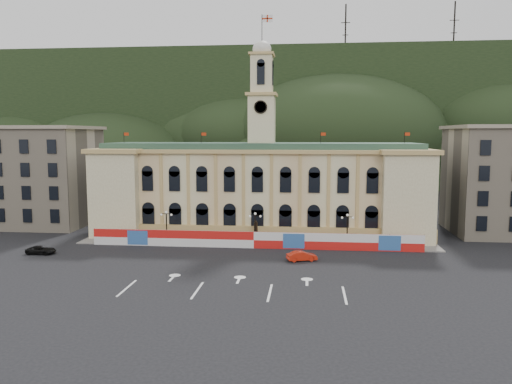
# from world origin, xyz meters

# --- Properties ---
(ground) EXTENTS (260.00, 260.00, 0.00)m
(ground) POSITION_xyz_m (0.00, 0.00, 0.00)
(ground) COLOR black
(ground) RESTS_ON ground
(lane_markings) EXTENTS (26.00, 10.00, 0.02)m
(lane_markings) POSITION_xyz_m (0.00, -5.00, 0.00)
(lane_markings) COLOR white
(lane_markings) RESTS_ON ground
(hill_ridge) EXTENTS (230.00, 80.00, 64.00)m
(hill_ridge) POSITION_xyz_m (0.03, 121.99, 19.48)
(hill_ridge) COLOR black
(hill_ridge) RESTS_ON ground
(city_hall) EXTENTS (56.20, 17.60, 37.10)m
(city_hall) POSITION_xyz_m (0.00, 27.63, 7.85)
(city_hall) COLOR beige
(city_hall) RESTS_ON ground
(side_building_left) EXTENTS (21.00, 17.00, 18.60)m
(side_building_left) POSITION_xyz_m (-43.00, 30.93, 9.33)
(side_building_left) COLOR #BAA990
(side_building_left) RESTS_ON ground
(hoarding_fence) EXTENTS (50.00, 0.44, 2.50)m
(hoarding_fence) POSITION_xyz_m (0.06, 15.07, 1.25)
(hoarding_fence) COLOR red
(hoarding_fence) RESTS_ON ground
(pavement) EXTENTS (56.00, 5.50, 0.16)m
(pavement) POSITION_xyz_m (0.00, 17.75, 0.08)
(pavement) COLOR slate
(pavement) RESTS_ON ground
(statue) EXTENTS (1.40, 1.40, 3.72)m
(statue) POSITION_xyz_m (0.00, 18.00, 1.19)
(statue) COLOR #595651
(statue) RESTS_ON ground
(lamp_left) EXTENTS (1.96, 0.44, 5.15)m
(lamp_left) POSITION_xyz_m (-14.00, 17.00, 3.07)
(lamp_left) COLOR black
(lamp_left) RESTS_ON ground
(lamp_center) EXTENTS (1.96, 0.44, 5.15)m
(lamp_center) POSITION_xyz_m (0.00, 17.00, 3.07)
(lamp_center) COLOR black
(lamp_center) RESTS_ON ground
(lamp_right) EXTENTS (1.96, 0.44, 5.15)m
(lamp_right) POSITION_xyz_m (14.00, 17.00, 3.07)
(lamp_right) COLOR black
(lamp_right) RESTS_ON ground
(red_sedan) EXTENTS (3.77, 4.91, 1.35)m
(red_sedan) POSITION_xyz_m (7.28, 8.12, 0.67)
(red_sedan) COLOR red
(red_sedan) RESTS_ON ground
(black_suv) EXTENTS (2.02, 4.20, 1.15)m
(black_suv) POSITION_xyz_m (-29.95, 8.20, 0.58)
(black_suv) COLOR black
(black_suv) RESTS_ON ground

